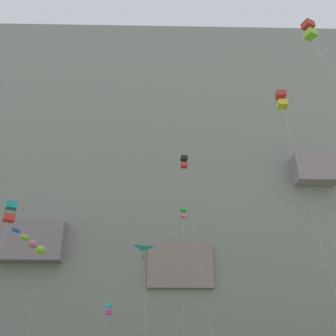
% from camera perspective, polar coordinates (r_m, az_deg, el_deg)
% --- Properties ---
extents(cliff_face, '(180.00, 26.53, 77.63)m').
position_cam_1_polar(cliff_face, '(87.90, 1.29, -2.23)').
color(cliff_face, gray).
rests_on(cliff_face, ground).
extents(kite_box_near_cliff, '(2.14, 5.80, 25.59)m').
position_cam_1_polar(kite_box_near_cliff, '(33.21, 20.83, 19.07)').
color(kite_box_near_cliff, red).
rests_on(kite_box_near_cliff, ground).
extents(kite_windsock_far_left, '(1.86, 6.25, 11.63)m').
position_cam_1_polar(kite_windsock_far_left, '(37.21, -19.84, -10.97)').
color(kite_windsock_far_left, '#8CCC33').
rests_on(kite_windsock_far_left, ground).
extents(kite_box_front_field, '(2.47, 2.05, 8.13)m').
position_cam_1_polar(kite_box_front_field, '(51.69, -9.08, -20.53)').
color(kite_box_front_field, '#38B2D1').
rests_on(kite_box_front_field, ground).
extents(kite_box_upper_mid, '(3.21, 2.47, 25.46)m').
position_cam_1_polar(kite_box_upper_mid, '(48.72, 2.48, 0.87)').
color(kite_box_upper_mid, black).
rests_on(kite_box_upper_mid, ground).
extents(kite_box_upper_right, '(2.15, 2.36, 29.96)m').
position_cam_1_polar(kite_box_upper_right, '(46.52, 17.00, 9.96)').
color(kite_box_upper_right, red).
rests_on(kite_box_upper_right, ground).
extents(kite_box_low_right, '(1.01, 2.50, 21.54)m').
position_cam_1_polar(kite_box_low_right, '(55.04, 2.38, -6.94)').
color(kite_box_low_right, green).
rests_on(kite_box_low_right, ground).
extents(kite_box_high_center, '(1.15, 4.13, 13.15)m').
position_cam_1_polar(kite_box_high_center, '(32.98, -23.01, -6.19)').
color(kite_box_high_center, teal).
rests_on(kite_box_high_center, ground).
extents(kite_delta_high_right, '(2.07, 7.30, 11.51)m').
position_cam_1_polar(kite_delta_high_right, '(40.65, -3.87, -13.66)').
color(kite_delta_high_right, '#38B2D1').
rests_on(kite_delta_high_right, ground).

